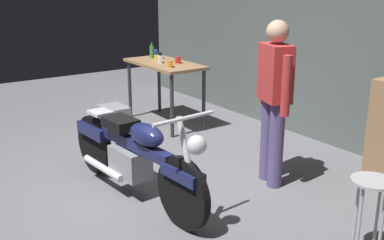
# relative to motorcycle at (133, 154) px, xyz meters

# --- Properties ---
(ground_plane) EXTENTS (12.00, 12.00, 0.00)m
(ground_plane) POSITION_rel_motorcycle_xyz_m (-0.04, 0.01, -0.45)
(ground_plane) COLOR slate
(back_wall) EXTENTS (8.00, 0.12, 3.10)m
(back_wall) POSITION_rel_motorcycle_xyz_m (-0.04, 2.81, 1.10)
(back_wall) COLOR #56605B
(back_wall) RESTS_ON ground_plane
(workbench) EXTENTS (1.30, 0.64, 0.90)m
(workbench) POSITION_rel_motorcycle_xyz_m (-1.88, 1.53, 0.34)
(workbench) COLOR #99724C
(workbench) RESTS_ON ground_plane
(motorcycle) EXTENTS (2.19, 0.60, 1.00)m
(motorcycle) POSITION_rel_motorcycle_xyz_m (0.00, 0.00, 0.00)
(motorcycle) COLOR black
(motorcycle) RESTS_ON ground_plane
(person_standing) EXTENTS (0.54, 0.34, 1.67)m
(person_standing) POSITION_rel_motorcycle_xyz_m (0.51, 1.32, 0.48)
(person_standing) COLOR #584B7E
(person_standing) RESTS_ON ground_plane
(shop_stool) EXTENTS (0.32, 0.32, 0.64)m
(shop_stool) POSITION_rel_motorcycle_xyz_m (1.92, 0.95, 0.05)
(shop_stool) COLOR #B2B2B7
(shop_stool) RESTS_ON ground_plane
(storage_bin) EXTENTS (0.44, 0.32, 0.34)m
(storage_bin) POSITION_rel_motorcycle_xyz_m (-2.03, 0.78, -0.28)
(storage_bin) COLOR gray
(storage_bin) RESTS_ON ground_plane
(mug_blue_enamel) EXTENTS (0.12, 0.09, 0.10)m
(mug_blue_enamel) POSITION_rel_motorcycle_xyz_m (-2.44, 1.71, 0.50)
(mug_blue_enamel) COLOR #2D51AD
(mug_blue_enamel) RESTS_ON workbench
(mug_red_diner) EXTENTS (0.11, 0.08, 0.09)m
(mug_red_diner) POSITION_rel_motorcycle_xyz_m (-1.71, 1.65, 0.50)
(mug_red_diner) COLOR red
(mug_red_diner) RESTS_ON workbench
(mug_yellow_tall) EXTENTS (0.11, 0.08, 0.09)m
(mug_yellow_tall) POSITION_rel_motorcycle_xyz_m (-2.01, 1.48, 0.49)
(mug_yellow_tall) COLOR yellow
(mug_yellow_tall) RESTS_ON workbench
(mug_black_matte) EXTENTS (0.11, 0.08, 0.09)m
(mug_black_matte) POSITION_rel_motorcycle_xyz_m (-2.19, 1.64, 0.50)
(mug_black_matte) COLOR black
(mug_black_matte) RESTS_ON workbench
(mug_orange_travel) EXTENTS (0.11, 0.08, 0.09)m
(mug_orange_travel) POSITION_rel_motorcycle_xyz_m (-1.52, 1.39, 0.49)
(mug_orange_travel) COLOR orange
(mug_orange_travel) RESTS_ON workbench
(mug_white_ceramic) EXTENTS (0.11, 0.07, 0.10)m
(mug_white_ceramic) POSITION_rel_motorcycle_xyz_m (-1.88, 1.46, 0.50)
(mug_white_ceramic) COLOR white
(mug_white_ceramic) RESTS_ON workbench
(bottle) EXTENTS (0.06, 0.06, 0.24)m
(bottle) POSITION_rel_motorcycle_xyz_m (-2.30, 1.57, 0.55)
(bottle) COLOR #4C8C4C
(bottle) RESTS_ON workbench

